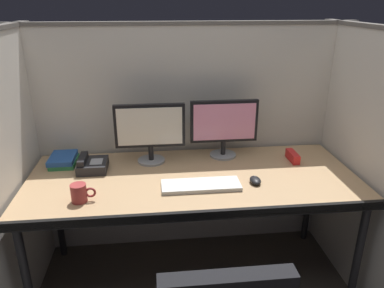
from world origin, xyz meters
The scene contains 12 objects.
cubicle_partition_rear centered at (0.00, 0.74, 0.79)m, with size 2.21×0.06×1.57m.
cubicle_partition_left centered at (-0.99, 0.20, 0.79)m, with size 0.06×1.41×1.57m.
cubicle_partition_right centered at (0.99, 0.20, 0.79)m, with size 0.06×1.41×1.57m.
desk centered at (0.00, 0.29, 0.69)m, with size 1.90×0.80×0.74m.
monitor_left centered at (-0.24, 0.53, 0.96)m, with size 0.43×0.17×0.37m.
monitor_right centered at (0.23, 0.57, 0.96)m, with size 0.43×0.17×0.37m.
keyboard_main centered at (0.03, 0.16, 0.75)m, with size 0.43×0.15×0.02m, color silver.
computer_mouse centered at (0.34, 0.17, 0.76)m, with size 0.06×0.10×0.04m.
book_stack centered at (-0.78, 0.55, 0.77)m, with size 0.16×0.21×0.05m.
coffee_mug centered at (-0.60, 0.07, 0.79)m, with size 0.13×0.08×0.09m.
desk_phone centered at (-0.59, 0.45, 0.77)m, with size 0.17×0.19×0.09m.
red_stapler centered at (0.65, 0.45, 0.77)m, with size 0.04×0.15×0.06m, color red.
Camera 1 is at (-0.21, -1.61, 1.70)m, focal length 34.40 mm.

